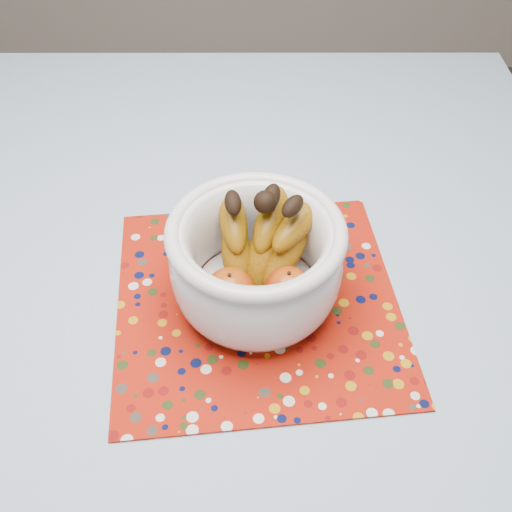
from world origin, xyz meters
name	(u,v)px	position (x,y,z in m)	size (l,w,h in m)	color
table	(203,290)	(0.00, 0.00, 0.67)	(1.20, 1.20, 0.75)	brown
tablecloth	(200,256)	(0.00, 0.00, 0.76)	(1.32, 1.32, 0.01)	#6689AA
placemat	(257,301)	(0.09, -0.10, 0.76)	(0.41, 0.41, 0.00)	#9A1608
fruit_bowl	(260,254)	(0.09, -0.08, 0.85)	(0.25, 0.25, 0.17)	silver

